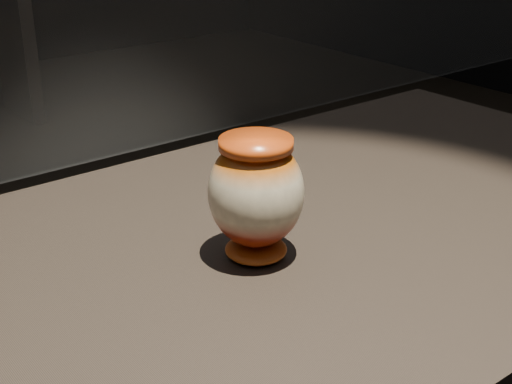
{
  "coord_description": "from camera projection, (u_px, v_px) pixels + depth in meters",
  "views": [
    {
      "loc": [
        -0.4,
        -0.72,
        1.38
      ],
      "look_at": [
        0.14,
        -0.03,
        1.0
      ],
      "focal_mm": 50.0,
      "sensor_mm": 36.0,
      "label": 1
    }
  ],
  "objects": [
    {
      "name": "main_vase",
      "position": [
        256.0,
        194.0,
        0.95
      ],
      "size": [
        0.14,
        0.14,
        0.17
      ],
      "rotation": [
        0.0,
        0.0,
        -0.04
      ],
      "color": "maroon",
      "rests_on": "display_plinth"
    }
  ]
}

